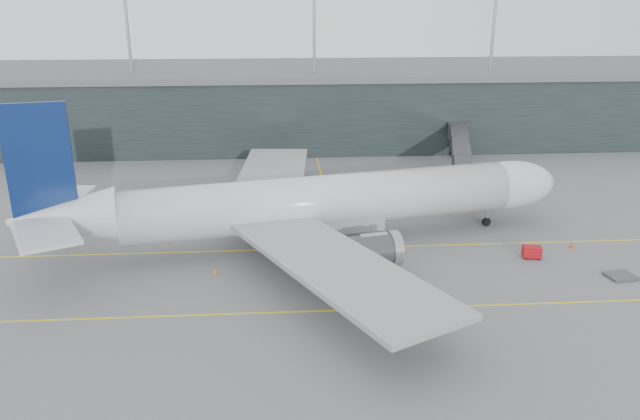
{
  "coord_description": "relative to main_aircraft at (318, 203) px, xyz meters",
  "views": [
    {
      "loc": [
        -2.46,
        -75.4,
        30.36
      ],
      "look_at": [
        2.51,
        -4.0,
        5.09
      ],
      "focal_mm": 35.0,
      "sensor_mm": 36.0,
      "label": 1
    }
  ],
  "objects": [
    {
      "name": "uld_c",
      "position": [
        -1.72,
        13.24,
        -4.57
      ],
      "size": [
        2.09,
        1.83,
        1.63
      ],
      "rotation": [
        0.0,
        0.0,
        -0.25
      ],
      "color": "#3E3D43",
      "rests_on": "ground"
    },
    {
      "name": "ground",
      "position": [
        -2.43,
        2.36,
        -5.42
      ],
      "size": [
        320.0,
        320.0,
        0.0
      ],
      "primitive_type": "plane",
      "color": "#5C5D61",
      "rests_on": "ground"
    },
    {
      "name": "cone_tail",
      "position": [
        -12.37,
        -8.18,
        -5.07
      ],
      "size": [
        0.45,
        0.45,
        0.71
      ],
      "primitive_type": "cone",
      "color": "orange",
      "rests_on": "ground"
    },
    {
      "name": "cone_nose",
      "position": [
        31.37,
        -3.68,
        -5.03
      ],
      "size": [
        0.5,
        0.5,
        0.79
      ],
      "primitive_type": "cone",
      "color": "red",
      "rests_on": "ground"
    },
    {
      "name": "cone_wing_port",
      "position": [
        4.3,
        14.14,
        -5.07
      ],
      "size": [
        0.45,
        0.45,
        0.71
      ],
      "primitive_type": "cone",
      "color": "#F8510D",
      "rests_on": "ground"
    },
    {
      "name": "main_aircraft",
      "position": [
        0.0,
        0.0,
        0.0
      ],
      "size": [
        68.59,
        63.54,
        19.33
      ],
      "rotation": [
        0.0,
        0.0,
        0.2
      ],
      "color": "silver",
      "rests_on": "ground"
    },
    {
      "name": "taxiline_a",
      "position": [
        -2.43,
        -1.64,
        -5.41
      ],
      "size": [
        160.0,
        0.25,
        0.02
      ],
      "primitive_type": "cube",
      "color": "yellow",
      "rests_on": "ground"
    },
    {
      "name": "terminal",
      "position": [
        -2.43,
        60.36,
        2.19
      ],
      "size": [
        240.0,
        36.0,
        29.0
      ],
      "color": "#1C2627",
      "rests_on": "ground"
    },
    {
      "name": "taxiline_lead_main",
      "position": [
        2.57,
        22.36,
        -5.41
      ],
      "size": [
        0.25,
        60.0,
        0.02
      ],
      "primitive_type": "cube",
      "color": "yellow",
      "rests_on": "ground"
    },
    {
      "name": "baggage_dolly",
      "position": [
        33.08,
        -12.29,
        -5.24
      ],
      "size": [
        3.39,
        2.89,
        0.3
      ],
      "primitive_type": "cube",
      "rotation": [
        0.0,
        0.0,
        0.17
      ],
      "color": "#3E3E44",
      "rests_on": "ground"
    },
    {
      "name": "taxiline_b",
      "position": [
        -2.43,
        -17.64,
        -5.41
      ],
      "size": [
        160.0,
        0.25,
        0.02
      ],
      "primitive_type": "cube",
      "color": "yellow",
      "rests_on": "ground"
    },
    {
      "name": "jet_bridge",
      "position": [
        24.04,
        26.72,
        -0.46
      ],
      "size": [
        13.95,
        43.16,
        6.63
      ],
      "rotation": [
        0.0,
        0.0,
        -0.25
      ],
      "color": "#2E2E33",
      "rests_on": "ground"
    },
    {
      "name": "uld_a",
      "position": [
        -7.21,
        13.55,
        -4.5
      ],
      "size": [
        2.27,
        2.0,
        1.75
      ],
      "rotation": [
        0.0,
        0.0,
        0.27
      ],
      "color": "#3E3D43",
      "rests_on": "ground"
    },
    {
      "name": "uld_b",
      "position": [
        -6.14,
        13.58,
        -4.47
      ],
      "size": [
        2.16,
        1.81,
        1.81
      ],
      "rotation": [
        0.0,
        0.0,
        -0.12
      ],
      "color": "#3E3D43",
      "rests_on": "ground"
    },
    {
      "name": "gse_cart",
      "position": [
        25.21,
        -6.29,
        -4.61
      ],
      "size": [
        2.37,
        1.74,
        1.47
      ],
      "rotation": [
        0.0,
        0.0,
        -0.18
      ],
      "color": "#A60B12",
      "rests_on": "ground"
    },
    {
      "name": "cone_wing_stbd",
      "position": [
        4.21,
        -18.31,
        -5.11
      ],
      "size": [
        0.39,
        0.39,
        0.62
      ],
      "primitive_type": "cone",
      "color": "red",
      "rests_on": "ground"
    }
  ]
}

